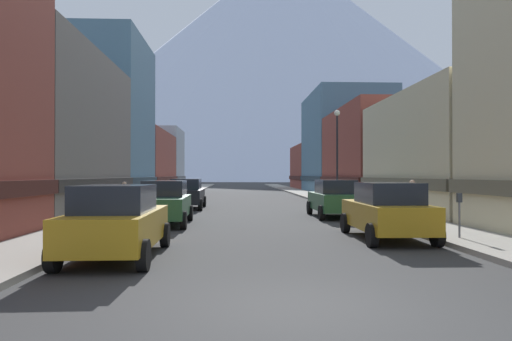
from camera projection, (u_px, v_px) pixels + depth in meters
ground_plane at (299, 311)px, 6.87m from camera, size 400.00×400.00×0.00m
sidewalk_left at (176, 196)px, 41.55m from camera, size 2.50×100.00×0.15m
sidewalk_right at (314, 196)px, 42.12m from camera, size 2.50×100.00×0.15m
storefront_left_1 at (10, 137)px, 22.76m from camera, size 9.31×12.21×8.09m
storefront_left_2 at (99, 123)px, 33.44m from camera, size 6.81×8.98×11.85m
storefront_left_3 at (124, 165)px, 44.79m from camera, size 8.66×13.40×6.19m
storefront_left_4 at (145, 161)px, 55.97m from camera, size 8.98×8.48×7.57m
storefront_right_1 at (470, 156)px, 24.55m from camera, size 8.38×12.30×6.30m
storefront_right_2 at (397, 156)px, 38.15m from camera, size 10.10×13.76×7.45m
storefront_right_3 at (346, 145)px, 52.05m from camera, size 8.35×13.53×11.10m
storefront_right_4 at (328, 168)px, 64.95m from camera, size 9.52×11.96×6.08m
car_left_0 at (117, 221)px, 11.19m from camera, size 2.11×4.42×1.78m
car_left_1 at (164, 202)px, 18.74m from camera, size 2.15×4.44×1.78m
car_left_2 at (187, 194)px, 27.50m from camera, size 2.06×4.40×1.78m
car_right_0 at (387, 211)px, 14.46m from camera, size 2.12×4.43×1.78m
car_right_1 at (334, 198)px, 22.02m from camera, size 2.07×4.40×1.78m
parking_meter_near at (459, 209)px, 13.79m from camera, size 0.14×0.10×1.33m
potted_plant_0 at (90, 210)px, 19.38m from camera, size 0.50×0.50×0.76m
pedestrian_0 at (124, 199)px, 22.19m from camera, size 0.36×0.36×1.54m
pedestrian_1 at (412, 202)px, 18.74m from camera, size 0.36×0.36×1.67m
streetlamp_right at (337, 143)px, 28.45m from camera, size 0.36×0.36×5.86m
mountain_backdrop at (282, 64)px, 268.41m from camera, size 291.11×291.11×133.06m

